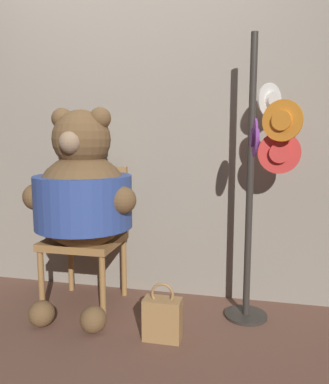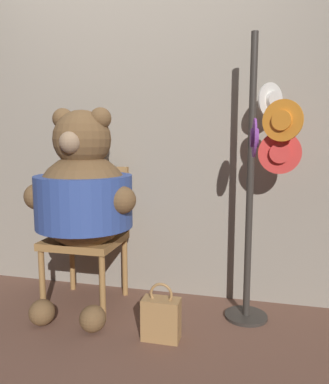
% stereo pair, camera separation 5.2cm
% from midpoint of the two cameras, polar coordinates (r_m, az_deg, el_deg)
% --- Properties ---
extents(ground_plane, '(14.00, 14.00, 0.00)m').
position_cam_midpoint_polar(ground_plane, '(2.52, -8.49, -19.77)').
color(ground_plane, brown).
extents(wall_back, '(8.00, 0.10, 2.55)m').
position_cam_midpoint_polar(wall_back, '(2.86, -4.13, 10.11)').
color(wall_back, gray).
rests_on(wall_back, ground_plane).
extents(chair, '(0.50, 0.48, 0.97)m').
position_cam_midpoint_polar(chair, '(2.76, -12.01, -5.50)').
color(chair, '#9E703D').
rests_on(chair, ground_plane).
extents(teddy_bear, '(0.78, 0.69, 1.38)m').
position_cam_midpoint_polar(teddy_bear, '(2.55, -12.90, -0.47)').
color(teddy_bear, brown).
rests_on(teddy_bear, ground_plane).
extents(hat_display_rack, '(0.44, 0.51, 1.81)m').
position_cam_midpoint_polar(hat_display_rack, '(2.41, 13.91, 2.43)').
color(hat_display_rack, '#332D28').
rests_on(hat_display_rack, ground_plane).
extents(handbag_on_ground, '(0.22, 0.12, 0.35)m').
position_cam_midpoint_polar(handbag_on_ground, '(2.32, -1.00, -18.67)').
color(handbag_on_ground, '#A87A47').
rests_on(handbag_on_ground, ground_plane).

